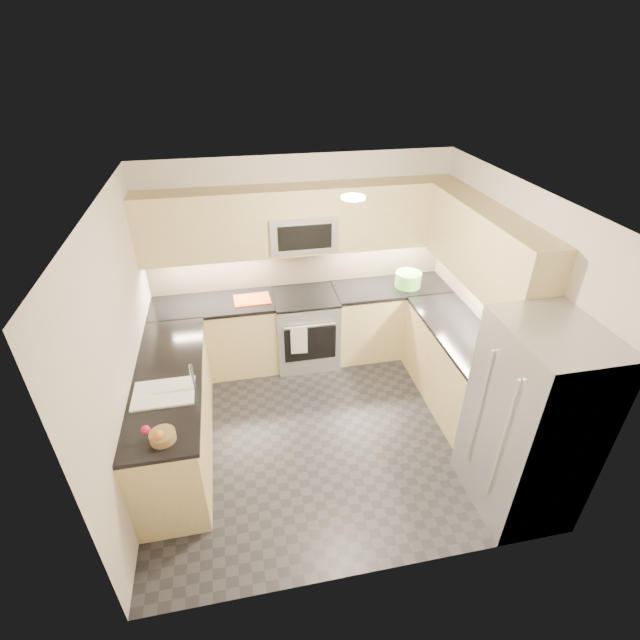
# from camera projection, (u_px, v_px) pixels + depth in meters

# --- Properties ---
(floor) EXTENTS (3.60, 3.20, 0.00)m
(floor) POSITION_uv_depth(u_px,v_px,m) (326.00, 428.00, 4.96)
(floor) COLOR black
(floor) RESTS_ON ground
(ceiling) EXTENTS (3.60, 3.20, 0.02)m
(ceiling) POSITION_uv_depth(u_px,v_px,m) (329.00, 197.00, 3.65)
(ceiling) COLOR beige
(ceiling) RESTS_ON wall_back
(wall_back) EXTENTS (3.60, 0.02, 2.50)m
(wall_back) POSITION_uv_depth(u_px,v_px,m) (300.00, 260.00, 5.64)
(wall_back) COLOR beige
(wall_back) RESTS_ON floor
(wall_front) EXTENTS (3.60, 0.02, 2.50)m
(wall_front) POSITION_uv_depth(u_px,v_px,m) (379.00, 463.00, 2.97)
(wall_front) COLOR beige
(wall_front) RESTS_ON floor
(wall_left) EXTENTS (0.02, 3.20, 2.50)m
(wall_left) POSITION_uv_depth(u_px,v_px,m) (124.00, 352.00, 4.01)
(wall_left) COLOR beige
(wall_left) RESTS_ON floor
(wall_right) EXTENTS (0.02, 3.20, 2.50)m
(wall_right) POSITION_uv_depth(u_px,v_px,m) (504.00, 311.00, 4.61)
(wall_right) COLOR beige
(wall_right) RESTS_ON floor
(base_cab_back_left) EXTENTS (1.42, 0.60, 0.90)m
(base_cab_back_left) POSITION_uv_depth(u_px,v_px,m) (217.00, 338.00, 5.63)
(base_cab_back_left) COLOR #D6BF81
(base_cab_back_left) RESTS_ON floor
(base_cab_back_right) EXTENTS (1.42, 0.60, 0.90)m
(base_cab_back_right) POSITION_uv_depth(u_px,v_px,m) (388.00, 319.00, 5.99)
(base_cab_back_right) COLOR #D6BF81
(base_cab_back_right) RESTS_ON floor
(base_cab_right) EXTENTS (0.60, 1.70, 0.90)m
(base_cab_right) POSITION_uv_depth(u_px,v_px,m) (457.00, 369.00, 5.10)
(base_cab_right) COLOR #D6BF81
(base_cab_right) RESTS_ON floor
(base_cab_peninsula) EXTENTS (0.60, 2.00, 0.90)m
(base_cab_peninsula) POSITION_uv_depth(u_px,v_px,m) (175.00, 416.00, 4.48)
(base_cab_peninsula) COLOR #D6BF81
(base_cab_peninsula) RESTS_ON floor
(countertop_back_left) EXTENTS (1.42, 0.63, 0.04)m
(countertop_back_left) POSITION_uv_depth(u_px,v_px,m) (212.00, 304.00, 5.38)
(countertop_back_left) COLOR black
(countertop_back_left) RESTS_ON base_cab_back_left
(countertop_back_right) EXTENTS (1.42, 0.63, 0.04)m
(countertop_back_right) POSITION_uv_depth(u_px,v_px,m) (391.00, 287.00, 5.75)
(countertop_back_right) COLOR black
(countertop_back_right) RESTS_ON base_cab_back_right
(countertop_right) EXTENTS (0.63, 1.70, 0.04)m
(countertop_right) POSITION_uv_depth(u_px,v_px,m) (464.00, 334.00, 4.85)
(countertop_right) COLOR black
(countertop_right) RESTS_ON base_cab_right
(countertop_peninsula) EXTENTS (0.63, 2.00, 0.04)m
(countertop_peninsula) POSITION_uv_depth(u_px,v_px,m) (167.00, 378.00, 4.23)
(countertop_peninsula) COLOR black
(countertop_peninsula) RESTS_ON base_cab_peninsula
(upper_cab_back) EXTENTS (3.60, 0.35, 0.75)m
(upper_cab_back) POSITION_uv_depth(u_px,v_px,m) (301.00, 219.00, 5.19)
(upper_cab_back) COLOR #D6BF81
(upper_cab_back) RESTS_ON wall_back
(upper_cab_right) EXTENTS (0.35, 1.95, 0.75)m
(upper_cab_right) POSITION_uv_depth(u_px,v_px,m) (485.00, 248.00, 4.50)
(upper_cab_right) COLOR #D6BF81
(upper_cab_right) RESTS_ON wall_right
(backsplash_back) EXTENTS (3.60, 0.01, 0.51)m
(backsplash_back) POSITION_uv_depth(u_px,v_px,m) (300.00, 264.00, 5.67)
(backsplash_back) COLOR tan
(backsplash_back) RESTS_ON wall_back
(backsplash_right) EXTENTS (0.01, 2.30, 0.51)m
(backsplash_right) POSITION_uv_depth(u_px,v_px,m) (481.00, 295.00, 5.01)
(backsplash_right) COLOR tan
(backsplash_right) RESTS_ON wall_right
(gas_range) EXTENTS (0.76, 0.65, 0.91)m
(gas_range) POSITION_uv_depth(u_px,v_px,m) (306.00, 329.00, 5.79)
(gas_range) COLOR #AAADB2
(gas_range) RESTS_ON floor
(range_cooktop) EXTENTS (0.76, 0.65, 0.03)m
(range_cooktop) POSITION_uv_depth(u_px,v_px,m) (305.00, 297.00, 5.55)
(range_cooktop) COLOR black
(range_cooktop) RESTS_ON gas_range
(oven_door_glass) EXTENTS (0.62, 0.02, 0.45)m
(oven_door_glass) POSITION_uv_depth(u_px,v_px,m) (310.00, 344.00, 5.52)
(oven_door_glass) COLOR black
(oven_door_glass) RESTS_ON gas_range
(oven_handle) EXTENTS (0.60, 0.02, 0.02)m
(oven_handle) POSITION_uv_depth(u_px,v_px,m) (310.00, 326.00, 5.36)
(oven_handle) COLOR #B2B5BA
(oven_handle) RESTS_ON gas_range
(microwave) EXTENTS (0.76, 0.40, 0.40)m
(microwave) POSITION_uv_depth(u_px,v_px,m) (302.00, 231.00, 5.24)
(microwave) COLOR #ACAEB4
(microwave) RESTS_ON upper_cab_back
(microwave_door) EXTENTS (0.60, 0.01, 0.28)m
(microwave_door) POSITION_uv_depth(u_px,v_px,m) (305.00, 238.00, 5.07)
(microwave_door) COLOR black
(microwave_door) RESTS_ON microwave
(refrigerator) EXTENTS (0.70, 0.90, 1.80)m
(refrigerator) POSITION_uv_depth(u_px,v_px,m) (530.00, 423.00, 3.77)
(refrigerator) COLOR #A1A5A9
(refrigerator) RESTS_ON floor
(fridge_handle_left) EXTENTS (0.02, 0.02, 1.20)m
(fridge_handle_left) POSITION_uv_depth(u_px,v_px,m) (501.00, 441.00, 3.54)
(fridge_handle_left) COLOR #B2B5BA
(fridge_handle_left) RESTS_ON refrigerator
(fridge_handle_right) EXTENTS (0.02, 0.02, 1.20)m
(fridge_handle_right) POSITION_uv_depth(u_px,v_px,m) (479.00, 409.00, 3.84)
(fridge_handle_right) COLOR #B2B5BA
(fridge_handle_right) RESTS_ON refrigerator
(sink_basin) EXTENTS (0.52, 0.38, 0.16)m
(sink_basin) POSITION_uv_depth(u_px,v_px,m) (165.00, 399.00, 4.04)
(sink_basin) COLOR white
(sink_basin) RESTS_ON base_cab_peninsula
(faucet) EXTENTS (0.03, 0.03, 0.28)m
(faucet) POSITION_uv_depth(u_px,v_px,m) (192.00, 378.00, 3.98)
(faucet) COLOR silver
(faucet) RESTS_ON countertop_peninsula
(utensil_bowl) EXTENTS (0.42, 0.42, 0.18)m
(utensil_bowl) POSITION_uv_depth(u_px,v_px,m) (408.00, 279.00, 5.68)
(utensil_bowl) COLOR #68BD51
(utensil_bowl) RESTS_ON countertop_back_right
(cutting_board) EXTENTS (0.43, 0.31, 0.01)m
(cutting_board) POSITION_uv_depth(u_px,v_px,m) (252.00, 299.00, 5.43)
(cutting_board) COLOR #F14D16
(cutting_board) RESTS_ON countertop_back_left
(fruit_basket) EXTENTS (0.22, 0.22, 0.07)m
(fruit_basket) POSITION_uv_depth(u_px,v_px,m) (163.00, 436.00, 3.54)
(fruit_basket) COLOR olive
(fruit_basket) RESTS_ON countertop_peninsula
(fruit_apple) EXTENTS (0.07, 0.07, 0.07)m
(fruit_apple) POSITION_uv_depth(u_px,v_px,m) (146.00, 430.00, 3.49)
(fruit_apple) COLOR red
(fruit_apple) RESTS_ON fruit_basket
(fruit_pear) EXTENTS (0.06, 0.06, 0.06)m
(fruit_pear) POSITION_uv_depth(u_px,v_px,m) (159.00, 434.00, 3.46)
(fruit_pear) COLOR #51B74E
(fruit_pear) RESTS_ON fruit_basket
(dish_towel_check) EXTENTS (0.19, 0.03, 0.37)m
(dish_towel_check) POSITION_uv_depth(u_px,v_px,m) (299.00, 340.00, 5.41)
(dish_towel_check) COLOR white
(dish_towel_check) RESTS_ON oven_handle
(fruit_orange) EXTENTS (0.07, 0.07, 0.07)m
(fruit_orange) POSITION_uv_depth(u_px,v_px,m) (159.00, 435.00, 3.45)
(fruit_orange) COLOR orange
(fruit_orange) RESTS_ON fruit_basket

